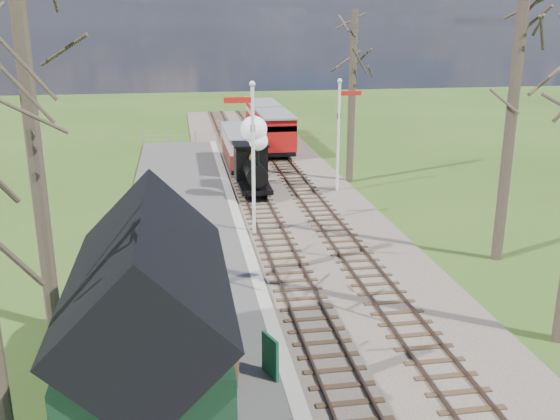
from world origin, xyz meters
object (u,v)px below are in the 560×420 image
at_px(semaphore_far, 340,127).
at_px(red_carriage_a, 275,132).
at_px(bench, 227,367).
at_px(person, 217,353).
at_px(coach, 241,146).
at_px(semaphore_near, 251,148).
at_px(sign_board, 270,356).
at_px(locomotive, 253,160).
at_px(station_shed, 151,330).
at_px(red_carriage_b, 263,119).

distance_m(semaphore_far, red_carriage_a, 10.02).
relative_size(bench, person, 0.92).
bearing_deg(coach, semaphore_near, -93.67).
height_order(semaphore_near, person, semaphore_near).
bearing_deg(coach, sign_board, -94.09).
bearing_deg(locomotive, semaphore_far, 0.80).
height_order(semaphore_far, bench, semaphore_far).
bearing_deg(station_shed, red_carriage_a, 76.02).
distance_m(station_shed, coach, 24.40).
height_order(locomotive, sign_board, locomotive).
height_order(locomotive, red_carriage_b, locomotive).
xyz_separation_m(semaphore_near, person, (-2.14, -10.79, -2.71)).
bearing_deg(person, coach, 16.57).
xyz_separation_m(station_shed, red_carriage_b, (6.90, 33.20, -0.75)).
bearing_deg(sign_board, bench, -177.76).
distance_m(coach, red_carriage_b, 9.56).
xyz_separation_m(coach, red_carriage_b, (2.60, 9.20, 0.15)).
xyz_separation_m(semaphore_far, locomotive, (-4.39, -0.06, -1.49)).
relative_size(station_shed, coach, 0.99).
height_order(red_carriage_a, bench, red_carriage_a).
bearing_deg(semaphore_far, person, -113.45).
bearing_deg(red_carriage_a, red_carriage_b, 90.00).
height_order(semaphore_far, locomotive, semaphore_far).
relative_size(station_shed, semaphore_near, 1.01).
distance_m(semaphore_near, person, 11.33).
xyz_separation_m(coach, sign_board, (-1.63, -22.79, -0.65)).
distance_m(semaphore_near, coach, 12.23).
xyz_separation_m(station_shed, coach, (4.30, 24.00, -0.90)).
height_order(locomotive, bench, locomotive).
xyz_separation_m(locomotive, coach, (0.01, 6.06, -0.49)).
relative_size(semaphore_near, semaphore_far, 1.09).
bearing_deg(person, locomotive, 14.02).
distance_m(locomotive, bench, 17.03).
xyz_separation_m(semaphore_far, sign_board, (-6.00, -16.79, -2.63)).
bearing_deg(semaphore_near, sign_board, -94.56).
relative_size(sign_board, bench, 0.79).
xyz_separation_m(semaphore_near, sign_board, (-0.86, -10.79, -2.90)).
height_order(station_shed, semaphore_near, semaphore_near).
bearing_deg(semaphore_near, locomotive, 82.73).
relative_size(station_shed, red_carriage_a, 1.21).
bearing_deg(semaphore_far, station_shed, -115.72).
relative_size(semaphore_near, bench, 4.73).
relative_size(coach, sign_board, 6.12).
relative_size(semaphore_far, red_carriage_b, 1.10).
bearing_deg(person, red_carriage_a, 12.10).
height_order(red_carriage_b, bench, red_carriage_b).
height_order(semaphore_far, sign_board, semaphore_far).
bearing_deg(coach, locomotive, -90.11).
bearing_deg(sign_board, semaphore_near, 85.44).
xyz_separation_m(semaphore_near, locomotive, (0.76, 5.94, -1.76)).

